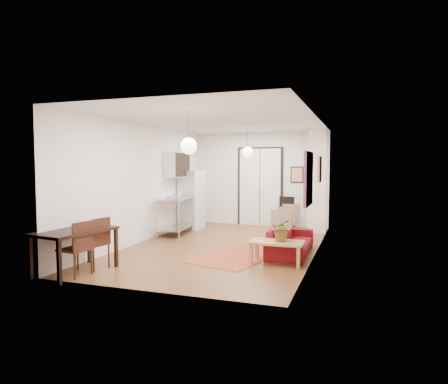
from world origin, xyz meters
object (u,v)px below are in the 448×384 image
(sofa, at_px, (291,240))
(dining_table, at_px, (75,235))
(fridge, at_px, (191,200))
(black_side_chair, at_px, (288,209))
(dining_chair_far, at_px, (78,243))
(dining_chair_near, at_px, (96,238))
(coffee_table, at_px, (277,244))
(kitchen_counter, at_px, (175,210))

(sofa, bearing_deg, dining_table, 129.44)
(fridge, relative_size, dining_table, 1.17)
(dining_table, relative_size, black_side_chair, 1.54)
(black_side_chair, bearing_deg, dining_chair_far, 66.04)
(sofa, xyz_separation_m, dining_chair_near, (-3.23, -2.34, 0.26))
(coffee_table, relative_size, dining_chair_far, 1.06)
(sofa, relative_size, fridge, 1.13)
(kitchen_counter, bearing_deg, sofa, -28.03)
(fridge, height_order, black_side_chair, fridge)
(black_side_chair, bearing_deg, dining_chair_near, 64.31)
(dining_chair_far, xyz_separation_m, black_side_chair, (2.58, 6.30, 0.02))
(sofa, distance_m, kitchen_counter, 3.57)
(fridge, distance_m, dining_chair_far, 5.11)
(kitchen_counter, bearing_deg, dining_table, -98.06)
(fridge, distance_m, dining_chair_near, 4.61)
(coffee_table, xyz_separation_m, kitchen_counter, (-3.24, 2.26, 0.30))
(dining_chair_near, bearing_deg, sofa, 134.46)
(kitchen_counter, height_order, fridge, fridge)
(sofa, distance_m, black_side_chair, 3.52)
(sofa, relative_size, dining_table, 1.32)
(kitchen_counter, relative_size, fridge, 0.82)
(dining_chair_far, bearing_deg, dining_table, -110.99)
(sofa, distance_m, fridge, 4.05)
(black_side_chair, bearing_deg, dining_table, 65.02)
(coffee_table, height_order, black_side_chair, black_side_chair)
(dining_table, height_order, dining_chair_near, dining_chair_near)
(coffee_table, xyz_separation_m, dining_chair_far, (-3.14, -1.80, 0.16))
(sofa, bearing_deg, kitchen_counter, 69.56)
(fridge, bearing_deg, coffee_table, -37.66)
(dining_table, bearing_deg, sofa, 39.85)
(fridge, xyz_separation_m, dining_chair_near, (0.09, -4.59, -0.32))
(sofa, relative_size, kitchen_counter, 1.39)
(dining_table, bearing_deg, dining_chair_near, 76.61)
(kitchen_counter, height_order, black_side_chair, kitchen_counter)
(coffee_table, distance_m, dining_chair_near, 3.40)
(dining_table, bearing_deg, dining_chair_far, -29.54)
(sofa, height_order, kitchen_counter, kitchen_counter)
(coffee_table, distance_m, fridge, 4.64)
(coffee_table, distance_m, dining_chair_far, 3.62)
(kitchen_counter, relative_size, black_side_chair, 1.47)
(dining_table, height_order, dining_chair_far, dining_chair_far)
(fridge, xyz_separation_m, dining_chair_far, (0.09, -5.10, -0.32))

